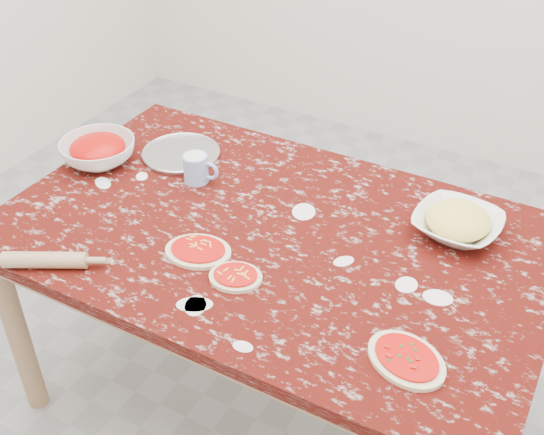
{
  "coord_description": "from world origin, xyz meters",
  "views": [
    {
      "loc": [
        0.76,
        -1.38,
        1.95
      ],
      "look_at": [
        0.0,
        0.0,
        0.8
      ],
      "focal_mm": 44.51,
      "sensor_mm": 36.0,
      "label": 1
    }
  ],
  "objects_px": {
    "worktable": "(272,253)",
    "flour_mug": "(197,168)",
    "sauce_bowl": "(98,151)",
    "rolling_pin": "(45,260)",
    "cheese_bowl": "(457,225)",
    "pizza_tray": "(181,154)"
  },
  "relations": [
    {
      "from": "worktable",
      "to": "flour_mug",
      "type": "xyz_separation_m",
      "value": [
        -0.34,
        0.12,
        0.13
      ]
    },
    {
      "from": "sauce_bowl",
      "to": "rolling_pin",
      "type": "relative_size",
      "value": 1.09
    },
    {
      "from": "worktable",
      "to": "cheese_bowl",
      "type": "relative_size",
      "value": 6.47
    },
    {
      "from": "pizza_tray",
      "to": "rolling_pin",
      "type": "bearing_deg",
      "value": -88.48
    },
    {
      "from": "pizza_tray",
      "to": "flour_mug",
      "type": "bearing_deg",
      "value": -37.15
    },
    {
      "from": "sauce_bowl",
      "to": "flour_mug",
      "type": "distance_m",
      "value": 0.37
    },
    {
      "from": "pizza_tray",
      "to": "cheese_bowl",
      "type": "relative_size",
      "value": 1.06
    },
    {
      "from": "sauce_bowl",
      "to": "rolling_pin",
      "type": "xyz_separation_m",
      "value": [
        0.24,
        -0.5,
        -0.02
      ]
    },
    {
      "from": "sauce_bowl",
      "to": "flour_mug",
      "type": "bearing_deg",
      "value": 9.62
    },
    {
      "from": "worktable",
      "to": "rolling_pin",
      "type": "xyz_separation_m",
      "value": [
        -0.47,
        -0.44,
        0.11
      ]
    },
    {
      "from": "cheese_bowl",
      "to": "flour_mug",
      "type": "distance_m",
      "value": 0.83
    },
    {
      "from": "cheese_bowl",
      "to": "flour_mug",
      "type": "height_order",
      "value": "flour_mug"
    },
    {
      "from": "worktable",
      "to": "cheese_bowl",
      "type": "height_order",
      "value": "cheese_bowl"
    },
    {
      "from": "rolling_pin",
      "to": "cheese_bowl",
      "type": "bearing_deg",
      "value": 36.28
    },
    {
      "from": "cheese_bowl",
      "to": "pizza_tray",
      "type": "bearing_deg",
      "value": -178.53
    },
    {
      "from": "sauce_bowl",
      "to": "cheese_bowl",
      "type": "height_order",
      "value": "sauce_bowl"
    },
    {
      "from": "worktable",
      "to": "sauce_bowl",
      "type": "height_order",
      "value": "sauce_bowl"
    },
    {
      "from": "sauce_bowl",
      "to": "cheese_bowl",
      "type": "distance_m",
      "value": 1.19
    },
    {
      "from": "worktable",
      "to": "flour_mug",
      "type": "bearing_deg",
      "value": 160.71
    },
    {
      "from": "worktable",
      "to": "rolling_pin",
      "type": "bearing_deg",
      "value": -136.68
    },
    {
      "from": "worktable",
      "to": "pizza_tray",
      "type": "distance_m",
      "value": 0.54
    },
    {
      "from": "flour_mug",
      "to": "rolling_pin",
      "type": "distance_m",
      "value": 0.57
    }
  ]
}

